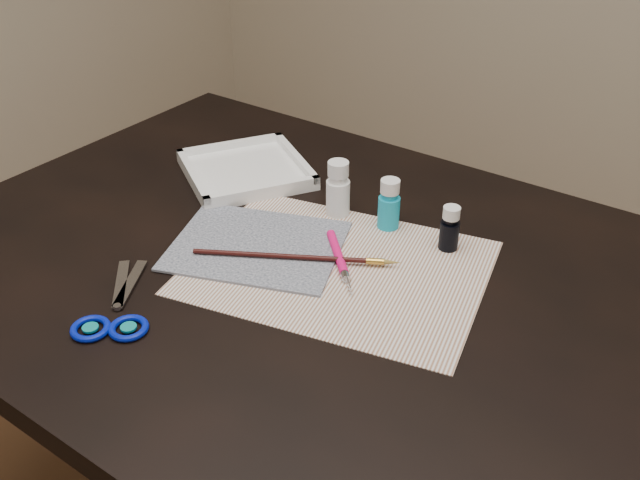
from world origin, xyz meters
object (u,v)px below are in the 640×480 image
Objects in this scene: paper at (338,267)px; canvas at (257,246)px; scissors at (114,299)px; palette_tray at (246,169)px; paint_bottle_white at (338,189)px; paint_bottle_cyan at (389,204)px; paint_bottle_navy at (450,228)px.

canvas reaches higher than paper.
canvas is 0.24m from scissors.
palette_tray is (-0.18, 0.18, 0.01)m from canvas.
paint_bottle_white is 0.47× the size of scissors.
paper is 0.33m from scissors.
canvas is (-0.14, -0.03, 0.00)m from paper.
paint_bottle_navy is (0.11, -0.00, -0.01)m from paint_bottle_cyan.
paper is 4.97× the size of paint_bottle_cyan.
canvas is 2.67× the size of paint_bottle_white.
palette_tray reaches higher than canvas.
paint_bottle_cyan is at bearing 89.72° from paper.
scissors is at bearing -117.96° from paint_bottle_cyan.
paint_bottle_white is (-0.09, 0.14, 0.05)m from paper.
paint_bottle_cyan is 0.41× the size of palette_tray.
canvas is 0.23m from paint_bottle_cyan.
scissors is at bearing -129.79° from paper.
paint_bottle_navy is 0.35× the size of palette_tray.
paint_bottle_cyan is 1.17× the size of paint_bottle_navy.
paint_bottle_white reaches higher than paint_bottle_navy.
paint_bottle_white is 1.12× the size of paint_bottle_cyan.
palette_tray is (-0.22, 0.02, -0.04)m from paint_bottle_white.
paint_bottle_cyan is 0.42× the size of scissors.
paint_bottle_white is 0.41m from scissors.
paint_bottle_navy is at bearing 52.31° from paper.
palette_tray is (-0.43, 0.01, -0.03)m from paint_bottle_navy.
paper is 0.35m from palette_tray.
paint_bottle_navy reaches higher than paper.
paper is 0.14m from canvas.
paint_bottle_white is 0.09m from paint_bottle_cyan.
palette_tray reaches higher than scissors.
canvas is at bearing -168.58° from paper.
scissors is (-0.21, -0.26, 0.00)m from paper.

